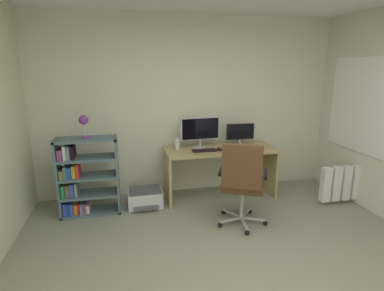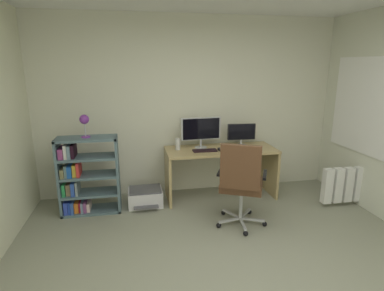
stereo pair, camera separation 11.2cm
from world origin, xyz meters
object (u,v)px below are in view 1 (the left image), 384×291
object	(u,v)px
desktop_speaker	(177,144)
desk_lamp	(84,122)
computer_mouse	(220,149)
radiator	(350,182)
keyboard	(204,150)
office_chair	(242,180)
desk	(220,161)
bookshelf	(83,179)
monitor_secondary	(240,133)
printer	(145,197)
monitor_main	(200,130)

from	to	relation	value
desktop_speaker	desk_lamp	bearing A→B (deg)	-169.68
computer_mouse	desktop_speaker	size ratio (longest dim) A/B	0.59
computer_mouse	radiator	bearing A→B (deg)	-21.84
radiator	keyboard	bearing A→B (deg)	164.87
office_chair	radiator	size ratio (longest dim) A/B	1.18
desk	desk_lamp	world-z (taller)	desk_lamp
desk	desktop_speaker	xyz separation A→B (m)	(-0.63, 0.06, 0.27)
desk	radiator	distance (m)	1.88
desk	radiator	xyz separation A→B (m)	(1.75, -0.64, -0.25)
office_chair	bookshelf	world-z (taller)	office_chair
monitor_secondary	keyboard	distance (m)	0.66
monitor_secondary	printer	bearing A→B (deg)	-172.17
monitor_secondary	desk_lamp	bearing A→B (deg)	-172.98
desk	office_chair	bearing A→B (deg)	-91.21
desk_lamp	radiator	world-z (taller)	desk_lamp
monitor_main	printer	size ratio (longest dim) A/B	1.25
office_chair	printer	xyz separation A→B (m)	(-1.10, 0.86, -0.49)
computer_mouse	desktop_speaker	distance (m)	0.62
radiator	desk_lamp	bearing A→B (deg)	172.58
radiator	printer	bearing A→B (deg)	169.41
office_chair	monitor_main	bearing A→B (deg)	103.60
monitor_main	office_chair	world-z (taller)	monitor_main
desktop_speaker	computer_mouse	bearing A→B (deg)	-15.15
desk_lamp	monitor_secondary	bearing A→B (deg)	7.02
desk	keyboard	bearing A→B (deg)	-160.80
keyboard	desktop_speaker	bearing A→B (deg)	158.38
desk	printer	world-z (taller)	desk
desk_lamp	computer_mouse	bearing A→B (deg)	1.94
monitor_secondary	desk_lamp	distance (m)	2.23
computer_mouse	bookshelf	bearing A→B (deg)	176.57
computer_mouse	office_chair	world-z (taller)	office_chair
desk	monitor_secondary	xyz separation A→B (m)	(0.35, 0.10, 0.39)
desktop_speaker	office_chair	bearing A→B (deg)	-59.09
monitor_main	bookshelf	world-z (taller)	monitor_main
office_chair	bookshelf	bearing A→B (deg)	157.41
radiator	bookshelf	bearing A→B (deg)	172.72
monitor_secondary	computer_mouse	size ratio (longest dim) A/B	4.24
desk_lamp	printer	world-z (taller)	desk_lamp
bookshelf	desk	bearing A→B (deg)	4.93
computer_mouse	radiator	xyz separation A→B (m)	(1.79, -0.53, -0.45)
printer	radiator	distance (m)	2.93
computer_mouse	desk_lamp	size ratio (longest dim) A/B	0.34
office_chair	bookshelf	distance (m)	2.07
monitor_main	bookshelf	size ratio (longest dim) A/B	0.57
keyboard	radiator	size ratio (longest dim) A/B	0.37
office_chair	desktop_speaker	bearing A→B (deg)	120.91
desktop_speaker	desk_lamp	size ratio (longest dim) A/B	0.58
bookshelf	radiator	world-z (taller)	bookshelf
desktop_speaker	bookshelf	bearing A→B (deg)	-170.29
monitor_secondary	computer_mouse	distance (m)	0.47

